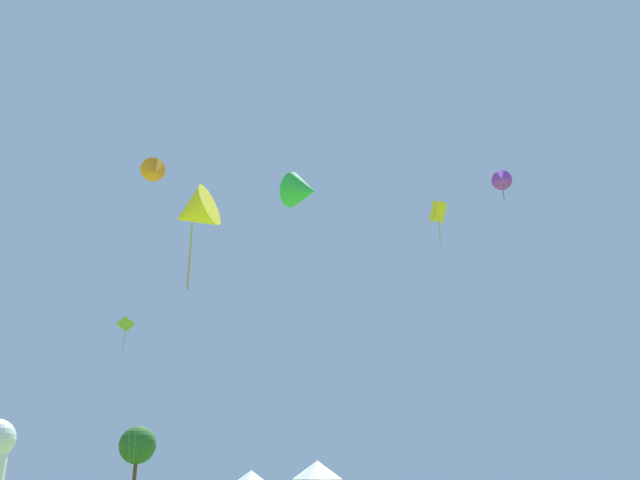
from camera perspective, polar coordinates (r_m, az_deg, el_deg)
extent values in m
cube|color=yellow|center=(55.64, 10.64, 2.54)|extent=(1.55, 1.77, 1.96)
cylinder|color=#A79518|center=(54.95, 10.76, 0.80)|extent=(0.06, 0.06, 2.65)
cylinder|color=#B2B2B7|center=(51.10, 12.31, -8.96)|extent=(1.30, 2.39, 23.26)
cone|color=purple|center=(64.86, 16.15, 5.27)|extent=(2.36, 2.61, 2.48)
cylinder|color=#63238B|center=(64.30, 16.27, 4.20)|extent=(0.06, 0.06, 1.62)
cylinder|color=#B2B2B7|center=(59.63, 17.24, -7.26)|extent=(0.80, 0.84, 29.17)
cone|color=green|center=(39.24, -1.56, 4.49)|extent=(3.24, 3.13, 2.71)
cylinder|color=#B2B2B7|center=(35.95, -2.52, -8.56)|extent=(0.94, 0.83, 18.30)
cube|color=#99DB2D|center=(60.50, -17.18, -7.27)|extent=(1.47, 1.00, 1.60)
cylinder|color=olive|center=(60.17, -17.35, -8.74)|extent=(0.05, 0.05, 2.31)
cylinder|color=#B2B2B7|center=(58.52, -16.99, -14.23)|extent=(2.42, 0.73, 14.78)
cone|color=yellow|center=(35.50, -11.41, 2.47)|extent=(3.15, 2.90, 3.02)
cylinder|color=#A79518|center=(34.58, -11.70, -1.41)|extent=(0.08, 0.08, 3.80)
cylinder|color=#B2B2B7|center=(32.37, -12.54, -9.41)|extent=(0.37, 1.84, 15.31)
cone|color=orange|center=(55.80, -14.78, 6.08)|extent=(3.18, 3.35, 2.74)
cylinder|color=#B2B2B7|center=(50.95, -15.69, -6.97)|extent=(1.05, 0.56, 26.13)
cone|color=white|center=(67.81, -6.26, -20.55)|extent=(3.68, 3.68, 1.29)
cone|color=white|center=(66.72, -0.24, -20.09)|extent=(5.08, 5.08, 1.78)
cylinder|color=brown|center=(78.88, -16.45, -19.81)|extent=(0.44, 0.44, 3.77)
sphere|color=#286023|center=(78.97, -16.19, -17.39)|extent=(4.21, 4.21, 4.21)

